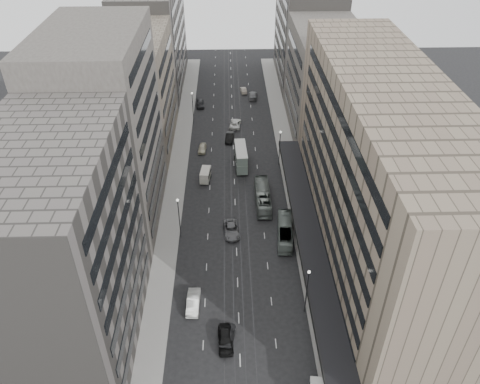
{
  "coord_description": "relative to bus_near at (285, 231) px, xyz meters",
  "views": [
    {
      "loc": [
        -1.04,
        -50.27,
        54.49
      ],
      "look_at": [
        0.79,
        16.1,
        6.62
      ],
      "focal_mm": 35.0,
      "sensor_mm": 36.0,
      "label": 1
    }
  ],
  "objects": [
    {
      "name": "department_store",
      "position": [
        12.95,
        -3.42,
        13.54
      ],
      "size": [
        19.2,
        60.0,
        30.0
      ],
      "color": "gray",
      "rests_on": "ground"
    },
    {
      "name": "sedan_6",
      "position": [
        -7.86,
        41.72,
        -0.64
      ],
      "size": [
        3.14,
        5.8,
        1.55
      ],
      "primitive_type": "imported",
      "rotation": [
        0.0,
        0.0,
        3.04
      ],
      "color": "white",
      "rests_on": "ground"
    },
    {
      "name": "building_right_far",
      "position": [
        13.0,
        70.58,
        12.59
      ],
      "size": [
        15.0,
        32.0,
        28.0
      ],
      "primitive_type": "cube",
      "color": "#5A5651",
      "rests_on": "ground"
    },
    {
      "name": "building_left_b",
      "position": [
        -30.0,
        7.58,
        15.59
      ],
      "size": [
        15.0,
        26.0,
        34.0
      ],
      "primitive_type": "cube",
      "color": "#4A4640",
      "rests_on": "ground"
    },
    {
      "name": "sedan_5",
      "position": [
        -9.3,
        34.8,
        -0.59
      ],
      "size": [
        2.32,
        5.18,
        1.65
      ],
      "primitive_type": "imported",
      "rotation": [
        0.0,
        0.0,
        -0.12
      ],
      "color": "black",
      "rests_on": "ground"
    },
    {
      "name": "pedestrian",
      "position": [
        1.7,
        -28.76,
        -0.47
      ],
      "size": [
        0.69,
        0.65,
        1.59
      ],
      "primitive_type": "imported",
      "rotation": [
        0.0,
        0.0,
        3.78
      ],
      "color": "black",
      "rests_on": "sidewalk_right"
    },
    {
      "name": "lamp_left_far",
      "position": [
        -18.2,
        43.58,
        3.79
      ],
      "size": [
        0.44,
        0.44,
        8.32
      ],
      "color": "#262628",
      "rests_on": "ground"
    },
    {
      "name": "lamp_right_far",
      "position": [
        1.2,
        23.58,
        3.79
      ],
      "size": [
        0.44,
        0.44,
        8.32
      ],
      "color": "#262628",
      "rests_on": "ground"
    },
    {
      "name": "ground",
      "position": [
        -8.5,
        -11.42,
        -1.41
      ],
      "size": [
        220.0,
        220.0,
        0.0
      ],
      "primitive_type": "plane",
      "color": "black",
      "rests_on": "ground"
    },
    {
      "name": "sedan_8",
      "position": [
        -17.0,
        53.31,
        -0.57
      ],
      "size": [
        2.56,
        5.13,
        1.68
      ],
      "primitive_type": "imported",
      "rotation": [
        0.0,
        0.0,
        0.12
      ],
      "color": "black",
      "rests_on": "ground"
    },
    {
      "name": "building_left_d",
      "position": [
        -30.0,
        67.58,
        12.59
      ],
      "size": [
        15.0,
        38.0,
        28.0
      ],
      "primitive_type": "cube",
      "color": "#5A5651",
      "rests_on": "ground"
    },
    {
      "name": "sedan_3",
      "position": [
        -10.17,
        -20.95,
        -0.71
      ],
      "size": [
        2.6,
        5.03,
        1.4
      ],
      "primitive_type": "imported",
      "rotation": [
        0.0,
        0.0,
        3.0
      ],
      "color": "#262628",
      "rests_on": "ground"
    },
    {
      "name": "double_decker",
      "position": [
        -7.0,
        23.35,
        1.03
      ],
      "size": [
        2.87,
        8.37,
        4.52
      ],
      "rotation": [
        0.0,
        0.0,
        0.05
      ],
      "color": "slate",
      "rests_on": "ground"
    },
    {
      "name": "sedan_4",
      "position": [
        -15.55,
        30.03,
        -0.69
      ],
      "size": [
        2.01,
        4.35,
        1.44
      ],
      "primitive_type": "imported",
      "rotation": [
        0.0,
        0.0,
        -0.07
      ],
      "color": "beige",
      "rests_on": "ground"
    },
    {
      "name": "sedan_2",
      "position": [
        -9.32,
        1.4,
        -0.63
      ],
      "size": [
        3.16,
        5.86,
        1.56
      ],
      "primitive_type": "imported",
      "rotation": [
        0.0,
        0.0,
        0.1
      ],
      "color": "slate",
      "rests_on": "ground"
    },
    {
      "name": "bus_near",
      "position": [
        0.0,
        0.0,
        0.0
      ],
      "size": [
        3.3,
        10.31,
        2.82
      ],
      "primitive_type": "imported",
      "rotation": [
        0.0,
        0.0,
        3.05
      ],
      "color": "gray",
      "rests_on": "ground"
    },
    {
      "name": "sedan_0",
      "position": [
        -10.44,
        -21.67,
        -0.55
      ],
      "size": [
        2.28,
        5.16,
        1.72
      ],
      "primitive_type": "imported",
      "rotation": [
        0.0,
        0.0,
        0.05
      ],
      "color": "black",
      "rests_on": "ground"
    },
    {
      "name": "building_left_a",
      "position": [
        -30.0,
        -19.42,
        13.59
      ],
      "size": [
        15.0,
        28.0,
        30.0
      ],
      "primitive_type": "cube",
      "color": "#5A5651",
      "rests_on": "ground"
    },
    {
      "name": "sidewalk_left",
      "position": [
        -20.5,
        26.08,
        -1.34
      ],
      "size": [
        4.0,
        125.0,
        0.15
      ],
      "primitive_type": "cube",
      "color": "gray",
      "rests_on": "ground"
    },
    {
      "name": "building_left_c",
      "position": [
        -30.0,
        34.58,
        11.09
      ],
      "size": [
        15.0,
        28.0,
        25.0
      ],
      "primitive_type": "cube",
      "color": "#786D5D",
      "rests_on": "ground"
    },
    {
      "name": "panel_van",
      "position": [
        -14.44,
        18.15,
        -0.02
      ],
      "size": [
        2.34,
        4.19,
        2.53
      ],
      "rotation": [
        0.0,
        0.0,
        -0.11
      ],
      "color": "#B8B7A6",
      "rests_on": "ground"
    },
    {
      "name": "sidewalk_right",
      "position": [
        3.5,
        26.08,
        -1.34
      ],
      "size": [
        4.0,
        125.0,
        0.15
      ],
      "primitive_type": "cube",
      "color": "gray",
      "rests_on": "ground"
    },
    {
      "name": "building_right_mid",
      "position": [
        13.0,
        40.58,
        10.59
      ],
      "size": [
        15.0,
        28.0,
        24.0
      ],
      "primitive_type": "cube",
      "color": "#4A4640",
      "rests_on": "ground"
    },
    {
      "name": "sedan_9",
      "position": [
        -5.13,
        62.06,
        -0.71
      ],
      "size": [
        1.95,
        4.39,
        1.4
      ],
      "primitive_type": "imported",
      "rotation": [
        0.0,
        0.0,
        3.26
      ],
      "color": "#AC9F8E",
      "rests_on": "ground"
    },
    {
      "name": "bus_far",
      "position": [
        -3.2,
        10.1,
        0.16
      ],
      "size": [
        2.68,
        11.3,
        3.14
      ],
      "primitive_type": "imported",
      "rotation": [
        0.0,
        0.0,
        3.14
      ],
      "color": "gray",
      "rests_on": "ground"
    },
    {
      "name": "sedan_7",
      "position": [
        -2.67,
        58.21,
        -0.6
      ],
      "size": [
        2.5,
        5.69,
        1.62
      ],
      "primitive_type": "imported",
      "rotation": [
        0.0,
        0.0,
        3.1
      ],
      "color": "slate",
      "rests_on": "ground"
    },
    {
      "name": "sedan_1",
      "position": [
        -15.18,
        -15.02,
        -0.56
      ],
      "size": [
        1.97,
        5.25,
        1.71
      ],
      "primitive_type": "imported",
      "rotation": [
        0.0,
        0.0,
        -0.03
      ],
      "color": "silver",
      "rests_on": "ground"
    },
    {
      "name": "lamp_left_near",
      "position": [
        -18.2,
        0.58,
        3.79
      ],
      "size": [
        0.44,
        0.44,
        8.32
      ],
      "color": "#262628",
      "rests_on": "ground"
    },
    {
      "name": "lamp_right_near",
      "position": [
        1.2,
        -16.42,
        3.79
      ],
      "size": [
        0.44,
        0.44,
        8.32
      ],
      "color": "#262628",
      "rests_on": "ground"
    }
  ]
}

